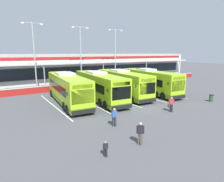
{
  "coord_description": "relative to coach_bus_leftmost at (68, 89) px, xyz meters",
  "views": [
    {
      "loc": [
        -14.32,
        -16.6,
        6.24
      ],
      "look_at": [
        -1.91,
        3.0,
        1.6
      ],
      "focal_mm": 30.61,
      "sensor_mm": 36.0,
      "label": 1
    }
  ],
  "objects": [
    {
      "name": "ground_plane",
      "position": [
        6.47,
        -6.19,
        -1.79
      ],
      "size": [
        200.0,
        200.0,
        0.0
      ],
      "primitive_type": "plane",
      "color": "#4C4C51"
    },
    {
      "name": "lamp_post_west",
      "position": [
        -1.67,
        10.42,
        4.5
      ],
      "size": [
        3.24,
        0.28,
        11.0
      ],
      "color": "#9E9EA3",
      "rests_on": "ground"
    },
    {
      "name": "terminal_building",
      "position": [
        6.47,
        20.72,
        1.23
      ],
      "size": [
        70.0,
        13.0,
        6.0
      ],
      "color": "silver",
      "rests_on": "ground"
    },
    {
      "name": "coach_bus_right_centre",
      "position": [
        13.02,
        -0.82,
        0.0
      ],
      "size": [
        3.84,
        12.33,
        3.78
      ],
      "color": "#9ED11E",
      "rests_on": "ground"
    },
    {
      "name": "coach_bus_left_centre",
      "position": [
        4.14,
        -0.64,
        0.0
      ],
      "size": [
        3.84,
        12.33,
        3.78
      ],
      "color": "#9ED11E",
      "rests_on": "ground"
    },
    {
      "name": "litter_bin",
      "position": [
        16.0,
        -9.31,
        -1.32
      ],
      "size": [
        0.54,
        0.54,
        0.93
      ],
      "color": "#2D5133",
      "rests_on": "ground"
    },
    {
      "name": "red_barrier_wall",
      "position": [
        6.47,
        8.31,
        -1.23
      ],
      "size": [
        60.0,
        0.4,
        1.1
      ],
      "color": "maroon",
      "rests_on": "ground"
    },
    {
      "name": "bay_stripe_mid_east",
      "position": [
        14.87,
        -0.19,
        -1.78
      ],
      "size": [
        0.14,
        13.0,
        0.01
      ],
      "primitive_type": "cube",
      "color": "silver",
      "rests_on": "ground"
    },
    {
      "name": "lamp_post_centre",
      "position": [
        6.59,
        10.89,
        4.5
      ],
      "size": [
        3.24,
        0.28,
        11.0
      ],
      "color": "#9E9EA3",
      "rests_on": "ground"
    },
    {
      "name": "bay_stripe_mid_west",
      "position": [
        6.47,
        -0.19,
        -1.78
      ],
      "size": [
        0.14,
        13.0,
        0.01
      ],
      "primitive_type": "cube",
      "color": "silver",
      "rests_on": "ground"
    },
    {
      "name": "pedestrian_in_dark_coat",
      "position": [
        0.34,
        -13.48,
        -0.91
      ],
      "size": [
        0.48,
        0.42,
        1.62
      ],
      "color": "#4C4238",
      "rests_on": "ground"
    },
    {
      "name": "lamp_post_east",
      "position": [
        14.3,
        10.91,
        4.5
      ],
      "size": [
        3.24,
        0.28,
        11.0
      ],
      "color": "#9E9EA3",
      "rests_on": "ground"
    },
    {
      "name": "pedestrian_child",
      "position": [
        -2.47,
        -13.55,
        -1.24
      ],
      "size": [
        0.33,
        0.21,
        1.0
      ],
      "color": "black",
      "rests_on": "ground"
    },
    {
      "name": "bay_stripe_centre",
      "position": [
        10.67,
        -0.19,
        -1.78
      ],
      "size": [
        0.14,
        13.0,
        0.01
      ],
      "primitive_type": "cube",
      "color": "silver",
      "rests_on": "ground"
    },
    {
      "name": "bay_stripe_west",
      "position": [
        2.27,
        -0.19,
        -1.78
      ],
      "size": [
        0.14,
        13.0,
        0.01
      ],
      "primitive_type": "cube",
      "color": "silver",
      "rests_on": "ground"
    },
    {
      "name": "bay_stripe_far_west",
      "position": [
        -1.93,
        -0.19,
        -1.78
      ],
      "size": [
        0.14,
        13.0,
        0.01
      ],
      "primitive_type": "cube",
      "color": "silver",
      "rests_on": "ground"
    },
    {
      "name": "pedestrian_with_handbag",
      "position": [
        8.09,
        -9.48,
        -0.93
      ],
      "size": [
        0.57,
        0.57,
        1.62
      ],
      "color": "black",
      "rests_on": "ground"
    },
    {
      "name": "coach_bus_leftmost",
      "position": [
        0.0,
        0.0,
        0.0
      ],
      "size": [
        3.84,
        12.33,
        3.78
      ],
      "color": "#9ED11E",
      "rests_on": "ground"
    },
    {
      "name": "coach_bus_centre",
      "position": [
        8.33,
        -0.1,
        0.0
      ],
      "size": [
        3.84,
        12.33,
        3.78
      ],
      "color": "#9ED11E",
      "rests_on": "ground"
    },
    {
      "name": "pedestrian_near_bin",
      "position": [
        0.67,
        -9.71,
        -0.91
      ],
      "size": [
        0.54,
        0.34,
        1.62
      ],
      "color": "#33333D",
      "rests_on": "ground"
    }
  ]
}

